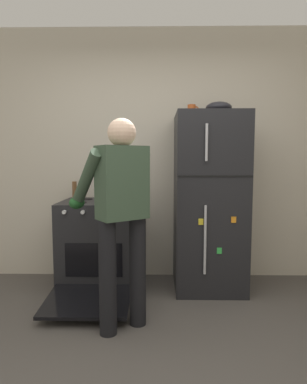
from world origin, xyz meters
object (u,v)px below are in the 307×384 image
(stove_range, at_px, (100,245))
(person_cook, at_px, (120,205))
(red_pot, at_px, (114,196))
(pepper_mill, at_px, (75,190))
(coffee_mug, at_px, (192,110))
(refrigerator, at_px, (209,202))
(mixing_bowl, at_px, (219,108))

(stove_range, height_order, person_cook, person_cook)
(stove_range, height_order, red_pot, red_pot)
(pepper_mill, bearing_deg, person_cook, -59.44)
(person_cook, height_order, coffee_mug, coffee_mug)
(refrigerator, distance_m, pepper_mill, 1.43)
(mixing_bowl, bearing_deg, refrigerator, -179.78)
(stove_range, distance_m, person_cook, 1.02)
(red_pot, bearing_deg, stove_range, 168.58)
(coffee_mug, xyz_separation_m, pepper_mill, (-1.23, 0.15, -0.82))
(refrigerator, bearing_deg, person_cook, -133.65)
(person_cook, bearing_deg, refrigerator, 46.35)
(person_cook, distance_m, pepper_mill, 1.20)
(coffee_mug, bearing_deg, pepper_mill, 173.05)
(pepper_mill, bearing_deg, refrigerator, -8.10)
(refrigerator, xyz_separation_m, stove_range, (-1.11, -0.02, -0.44))
(red_pot, height_order, pepper_mill, pepper_mill)
(coffee_mug, xyz_separation_m, mixing_bowl, (0.26, -0.05, 0.01))
(stove_range, distance_m, coffee_mug, 1.65)
(red_pot, bearing_deg, coffee_mug, 7.40)
(stove_range, xyz_separation_m, mixing_bowl, (1.19, 0.02, 1.37))
(coffee_mug, bearing_deg, mixing_bowl, -10.99)
(red_pot, relative_size, mixing_bowl, 1.48)
(stove_range, xyz_separation_m, coffee_mug, (0.93, 0.07, 1.36))
(person_cook, relative_size, mixing_bowl, 6.35)
(red_pot, xyz_separation_m, coffee_mug, (0.77, 0.10, 0.85))
(refrigerator, xyz_separation_m, coffee_mug, (-0.18, 0.05, 0.92))
(stove_range, xyz_separation_m, red_pot, (0.16, -0.03, 0.51))
(pepper_mill, height_order, mixing_bowl, mixing_bowl)
(pepper_mill, bearing_deg, coffee_mug, -6.95)
(stove_range, bearing_deg, person_cook, -69.16)
(person_cook, bearing_deg, mixing_bowl, 43.62)
(red_pot, bearing_deg, mixing_bowl, 2.79)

